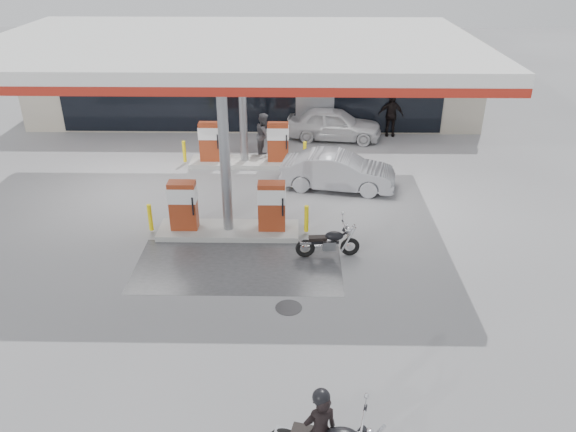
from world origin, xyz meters
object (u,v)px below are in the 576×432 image
object	(u,v)px
attendant	(264,135)
pump_island_far	(244,148)
parked_motorcycle	(329,243)
sedan_white	(334,124)
biker_main	(320,431)
biker_walking	(391,115)
pump_island_near	(228,213)
hatchback_silver	(338,171)
parked_car_left	(73,108)

from	to	relation	value
attendant	pump_island_far	bearing A→B (deg)	146.81
parked_motorcycle	sedan_white	bearing A→B (deg)	80.91
biker_main	attendant	xyz separation A→B (m)	(-1.85, 15.76, 0.10)
parked_motorcycle	biker_walking	bearing A→B (deg)	67.89
pump_island_far	attendant	distance (m)	1.29
attendant	parked_motorcycle	bearing A→B (deg)	-159.49
pump_island_near	attendant	bearing A→B (deg)	83.66
pump_island_near	hatchback_silver	distance (m)	5.18
sedan_white	attendant	world-z (taller)	attendant
sedan_white	biker_walking	world-z (taller)	biker_walking
parked_motorcycle	sedan_white	world-z (taller)	sedan_white
biker_main	biker_walking	size ratio (longest dim) A/B	0.86
pump_island_far	parked_motorcycle	size ratio (longest dim) A/B	2.66
pump_island_near	hatchback_silver	size ratio (longest dim) A/B	1.21
pump_island_far	parked_car_left	bearing A→B (deg)	147.20
pump_island_far	parked_motorcycle	distance (m)	8.03
pump_island_near	biker_walking	distance (m)	11.80
sedan_white	biker_walking	distance (m)	2.76
parked_motorcycle	sedan_white	size ratio (longest dim) A/B	0.45
biker_main	biker_walking	xyz separation A→B (m)	(3.94, 18.56, 0.14)
pump_island_far	parked_motorcycle	bearing A→B (deg)	-66.86
biker_main	parked_car_left	size ratio (longest dim) A/B	0.38
pump_island_near	parked_motorcycle	size ratio (longest dim) A/B	2.66
parked_motorcycle	pump_island_far	bearing A→B (deg)	108.05
pump_island_near	attendant	distance (m)	7.05
biker_main	biker_walking	bearing A→B (deg)	-119.09
sedan_white	parked_car_left	world-z (taller)	sedan_white
sedan_white	attendant	bearing A→B (deg)	133.07
pump_island_near	parked_car_left	size ratio (longest dim) A/B	1.17
parked_motorcycle	sedan_white	xyz separation A→B (m)	(0.74, 10.58, 0.30)
hatchback_silver	biker_walking	world-z (taller)	biker_walking
biker_main	parked_motorcycle	world-z (taller)	biker_main
sedan_white	parked_car_left	distance (m)	13.49
pump_island_far	biker_walking	xyz separation A→B (m)	(6.57, 3.80, 0.28)
biker_main	sedan_white	bearing A→B (deg)	-111.11
biker_walking	parked_car_left	bearing A→B (deg)	176.54
hatchback_silver	biker_walking	xyz separation A→B (m)	(2.85, 6.20, 0.29)
sedan_white	hatchback_silver	bearing A→B (deg)	-173.90
hatchback_silver	biker_walking	size ratio (longest dim) A/B	2.15
parked_car_left	biker_main	bearing A→B (deg)	-149.57
pump_island_far	attendant	size ratio (longest dim) A/B	2.72
biker_main	attendant	bearing A→B (deg)	-100.39
hatchback_silver	biker_main	bearing A→B (deg)	-174.94
biker_main	hatchback_silver	size ratio (longest dim) A/B	0.40
biker_main	parked_car_left	distance (m)	23.95
parked_motorcycle	biker_main	bearing A→B (deg)	-99.13
biker_main	parked_motorcycle	size ratio (longest dim) A/B	0.88
parked_car_left	attendant	bearing A→B (deg)	-115.85
parked_car_left	biker_walking	distance (m)	16.04
pump_island_near	pump_island_far	distance (m)	6.00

